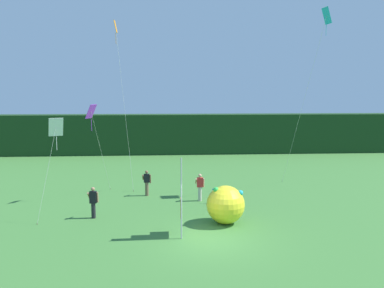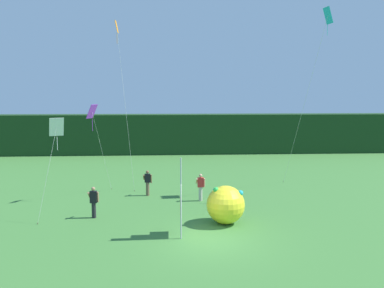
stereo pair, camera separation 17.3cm
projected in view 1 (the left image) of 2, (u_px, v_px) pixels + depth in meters
name	position (u px, v px, depth m)	size (l,w,h in m)	color
ground_plane	(209.00, 241.00, 17.81)	(120.00, 120.00, 0.00)	#3D7533
distant_treeline	(183.00, 134.00, 42.98)	(80.00, 2.40, 4.18)	#193819
banner_flag	(181.00, 199.00, 18.14)	(0.06, 1.03, 3.67)	#B7B7BC
person_near_banner	(200.00, 187.00, 24.25)	(0.55, 0.48, 1.65)	#B7B2A3
person_mid_field	(93.00, 202.00, 20.92)	(0.55, 0.48, 1.65)	black
person_far_left	(147.00, 182.00, 25.47)	(0.55, 0.48, 1.62)	brown
inflatable_balloon	(226.00, 205.00, 20.06)	(1.91, 1.91, 1.91)	yellow
folding_chair	(217.00, 195.00, 23.62)	(0.51, 0.51, 0.89)	#BCBCC1
kite_cyan_diamond_0	(324.00, 26.00, 24.96)	(1.67, 3.88, 11.67)	brown
kite_white_diamond_1	(55.00, 130.00, 20.54)	(1.23, 1.46, 5.23)	brown
kite_orange_diamond_2	(117.00, 40.00, 25.94)	(1.11, 0.98, 11.10)	brown
kite_purple_diamond_3	(92.00, 115.00, 23.96)	(0.99, 3.09, 5.81)	brown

